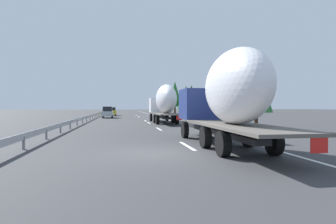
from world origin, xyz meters
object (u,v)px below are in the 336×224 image
at_px(car_yellow_coupe, 112,111).
at_px(car_silver_hatch, 108,112).
at_px(truck_lead, 164,102).
at_px(road_sign, 168,104).
at_px(truck_trailing, 226,96).

bearing_deg(car_yellow_coupe, car_silver_hatch, 178.47).
distance_m(truck_lead, car_yellow_coupe, 29.78).
relative_size(truck_lead, road_sign, 3.71).
xyz_separation_m(car_silver_hatch, road_sign, (-0.91, -10.50, 1.38)).
relative_size(car_silver_hatch, car_yellow_coupe, 0.98).
bearing_deg(car_silver_hatch, road_sign, -94.94).
relative_size(car_silver_hatch, road_sign, 1.35).
bearing_deg(truck_trailing, car_silver_hatch, 11.31).
bearing_deg(car_silver_hatch, car_yellow_coupe, -1.53).
bearing_deg(truck_lead, car_yellow_coupe, 13.78).
distance_m(truck_trailing, car_silver_hatch, 37.79).
bearing_deg(road_sign, car_silver_hatch, 85.06).
distance_m(truck_lead, truck_trailing, 20.18).
bearing_deg(road_sign, car_yellow_coupe, 38.19).
bearing_deg(car_yellow_coupe, truck_lead, -166.22).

